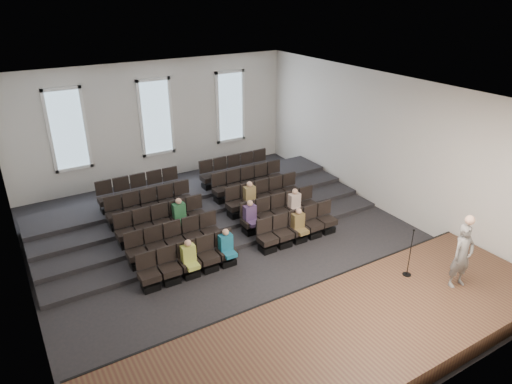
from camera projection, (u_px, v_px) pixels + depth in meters
ground at (238, 248)px, 14.65m from camera, size 14.00×14.00×0.00m
ceiling at (235, 93)px, 12.57m from camera, size 12.00×14.00×0.02m
wall_back at (156, 122)px, 19.08m from camera, size 12.00×0.04×5.00m
wall_front at (427, 306)px, 8.14m from camera, size 12.00×0.04×5.00m
wall_left at (14, 227)px, 10.78m from camera, size 0.04×14.00×5.00m
wall_right at (383, 144)px, 16.44m from camera, size 0.04×14.00×5.00m
stage at (345, 338)px, 10.57m from camera, size 11.80×3.60×0.50m
stage_lip at (300, 298)px, 11.95m from camera, size 11.80×0.06×0.52m
risers at (197, 206)px, 17.04m from camera, size 11.80×4.80×0.60m
seating_rows at (216, 211)px, 15.56m from camera, size 6.80×4.70×1.67m
windows at (156, 117)px, 18.95m from camera, size 8.44×0.10×3.24m
audience at (243, 220)px, 14.72m from camera, size 4.85×2.64×1.10m
speaker at (462, 256)px, 11.68m from camera, size 0.69×0.50×1.77m
mic_stand at (409, 262)px, 12.28m from camera, size 0.24×0.24×1.42m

